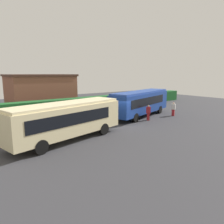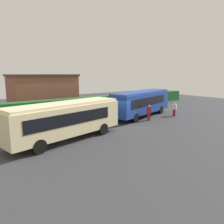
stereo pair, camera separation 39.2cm
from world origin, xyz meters
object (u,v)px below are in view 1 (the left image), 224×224
object	(u,v)px
person_center	(148,112)
person_left	(114,108)
person_right	(173,109)
bus_cream	(67,119)
traffic_cone	(74,114)
bus_blue	(141,102)

from	to	relation	value
person_center	person_left	bearing A→B (deg)	-122.20
person_right	bus_cream	bearing A→B (deg)	160.43
person_left	person_center	world-z (taller)	person_center
person_left	traffic_cone	bearing A→B (deg)	-10.32
person_left	person_center	distance (m)	4.87
bus_cream	person_right	distance (m)	15.00
bus_cream	person_center	world-z (taller)	bus_cream
person_left	person_right	distance (m)	7.47
person_left	traffic_cone	xyz separation A→B (m)	(-4.41, 2.45, -0.59)
bus_cream	person_left	bearing A→B (deg)	20.41
bus_cream	person_center	bearing A→B (deg)	-5.73
person_right	bus_blue	bearing A→B (deg)	123.07
bus_cream	person_left	world-z (taller)	bus_cream
bus_cream	person_right	size ratio (longest dim) A/B	5.84
traffic_cone	person_right	bearing A→B (deg)	-35.46
bus_cream	person_right	world-z (taller)	bus_cream
traffic_cone	person_left	bearing A→B (deg)	-29.04
person_left	person_center	xyz separation A→B (m)	(1.31, -4.69, 0.03)
person_center	traffic_cone	world-z (taller)	person_center
bus_blue	person_left	distance (m)	3.50
bus_blue	traffic_cone	world-z (taller)	bus_blue
person_left	person_right	world-z (taller)	person_right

